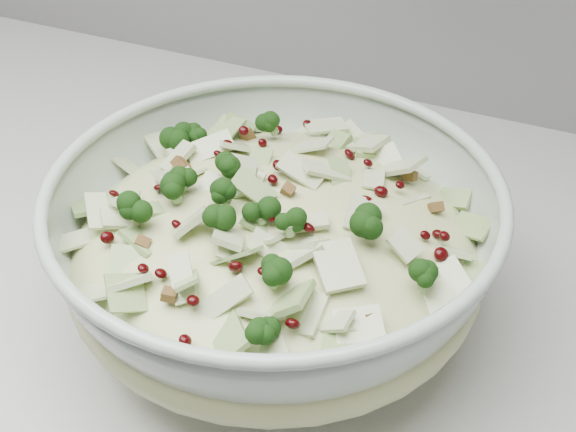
{
  "coord_description": "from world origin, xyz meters",
  "views": [
    {
      "loc": [
        0.14,
        1.2,
        1.34
      ],
      "look_at": [
        -0.04,
        1.62,
        0.99
      ],
      "focal_mm": 50.0,
      "sensor_mm": 36.0,
      "label": 1
    }
  ],
  "objects": [
    {
      "name": "mixing_bowl",
      "position": [
        -0.05,
        1.6,
        0.97
      ],
      "size": [
        0.34,
        0.34,
        0.13
      ],
      "rotation": [
        0.0,
        0.0,
        -0.06
      ],
      "color": "#AEC0B4",
      "rests_on": "counter"
    },
    {
      "name": "salad",
      "position": [
        -0.05,
        1.6,
        0.99
      ],
      "size": [
        0.32,
        0.32,
        0.13
      ],
      "rotation": [
        0.0,
        0.0,
        0.09
      ],
      "color": "beige",
      "rests_on": "mixing_bowl"
    }
  ]
}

